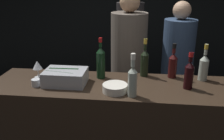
# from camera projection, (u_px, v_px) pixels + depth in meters

# --- Properties ---
(wall_back_chalkboard) EXTENTS (6.40, 0.06, 2.80)m
(wall_back_chalkboard) POSITION_uv_depth(u_px,v_px,m) (128.00, 9.00, 4.36)
(wall_back_chalkboard) COLOR black
(wall_back_chalkboard) RESTS_ON ground_plane
(bar_counter) EXTENTS (2.10, 0.60, 1.03)m
(bar_counter) POSITION_uv_depth(u_px,v_px,m) (112.00, 136.00, 2.30)
(bar_counter) COLOR #2D2116
(bar_counter) RESTS_ON ground_plane
(ice_bin_with_bottles) EXTENTS (0.35, 0.26, 0.13)m
(ice_bin_with_bottles) POSITION_uv_depth(u_px,v_px,m) (65.00, 76.00, 2.12)
(ice_bin_with_bottles) COLOR #9EA0A5
(ice_bin_with_bottles) RESTS_ON bar_counter
(bowl_white) EXTENTS (0.20, 0.20, 0.06)m
(bowl_white) POSITION_uv_depth(u_px,v_px,m) (115.00, 88.00, 1.98)
(bowl_white) COLOR silver
(bowl_white) RESTS_ON bar_counter
(wine_glass) EXTENTS (0.09, 0.09, 0.16)m
(wine_glass) POSITION_uv_depth(u_px,v_px,m) (37.00, 66.00, 2.24)
(wine_glass) COLOR silver
(wine_glass) RESTS_ON bar_counter
(candle_votive) EXTENTS (0.07, 0.07, 0.06)m
(candle_votive) POSITION_uv_depth(u_px,v_px,m) (36.00, 83.00, 2.09)
(candle_votive) COLOR silver
(candle_votive) RESTS_ON bar_counter
(red_wine_bottle_black_foil) EXTENTS (0.08, 0.08, 0.32)m
(red_wine_bottle_black_foil) POSITION_uv_depth(u_px,v_px,m) (173.00, 64.00, 2.24)
(red_wine_bottle_black_foil) COLOR #380F0F
(red_wine_bottle_black_foil) RESTS_ON bar_counter
(red_wine_bottle_burgundy) EXTENTS (0.08, 0.08, 0.37)m
(red_wine_bottle_burgundy) POSITION_uv_depth(u_px,v_px,m) (101.00, 62.00, 2.22)
(red_wine_bottle_burgundy) COLOR black
(red_wine_bottle_burgundy) RESTS_ON bar_counter
(champagne_bottle) EXTENTS (0.07, 0.07, 0.35)m
(champagne_bottle) POSITION_uv_depth(u_px,v_px,m) (145.00, 61.00, 2.28)
(champagne_bottle) COLOR black
(champagne_bottle) RESTS_ON bar_counter
(red_wine_bottle_tall) EXTENTS (0.07, 0.07, 0.31)m
(red_wine_bottle_tall) POSITION_uv_depth(u_px,v_px,m) (189.00, 74.00, 2.01)
(red_wine_bottle_tall) COLOR black
(red_wine_bottle_tall) RESTS_ON bar_counter
(white_wine_bottle) EXTENTS (0.07, 0.07, 0.34)m
(white_wine_bottle) POSITION_uv_depth(u_px,v_px,m) (132.00, 79.00, 1.87)
(white_wine_bottle) COLOR #9EA899
(white_wine_bottle) RESTS_ON bar_counter
(rose_wine_bottle) EXTENTS (0.08, 0.08, 0.33)m
(rose_wine_bottle) POSITION_uv_depth(u_px,v_px,m) (204.00, 66.00, 2.18)
(rose_wine_bottle) COLOR #9EA899
(rose_wine_bottle) RESTS_ON bar_counter
(person_in_hoodie) EXTENTS (0.35, 0.35, 1.82)m
(person_in_hoodie) POSITION_uv_depth(u_px,v_px,m) (129.00, 49.00, 3.26)
(person_in_hoodie) COLOR black
(person_in_hoodie) RESTS_ON ground_plane
(person_blond_tee) EXTENTS (0.39, 0.39, 1.76)m
(person_blond_tee) POSITION_uv_depth(u_px,v_px,m) (128.00, 65.00, 2.78)
(person_blond_tee) COLOR black
(person_blond_tee) RESTS_ON ground_plane
(person_grey_polo) EXTENTS (0.38, 0.38, 1.65)m
(person_grey_polo) POSITION_uv_depth(u_px,v_px,m) (177.00, 63.00, 3.07)
(person_grey_polo) COLOR black
(person_grey_polo) RESTS_ON ground_plane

